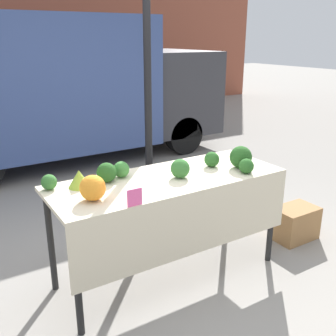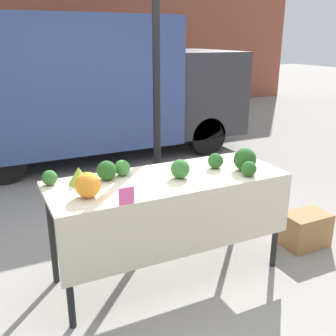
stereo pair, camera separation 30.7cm
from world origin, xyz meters
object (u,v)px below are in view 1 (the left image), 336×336
object	(u,v)px
price_sign	(135,197)
orange_cauliflower	(93,188)
produce_crate	(295,223)
parked_truck	(61,85)

from	to	relation	value
price_sign	orange_cauliflower	bearing A→B (deg)	129.97
produce_crate	orange_cauliflower	bearing A→B (deg)	179.23
price_sign	produce_crate	bearing A→B (deg)	6.27
orange_cauliflower	price_sign	distance (m)	0.31
price_sign	produce_crate	size ratio (longest dim) A/B	0.28
parked_truck	orange_cauliflower	bearing A→B (deg)	-104.73
parked_truck	orange_cauliflower	world-z (taller)	parked_truck
orange_cauliflower	price_sign	xyz separation A→B (m)	(0.20, -0.23, -0.03)
parked_truck	price_sign	size ratio (longest dim) A/B	40.26
parked_truck	price_sign	world-z (taller)	parked_truck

